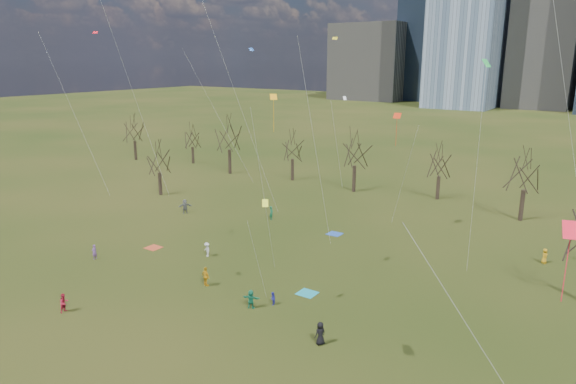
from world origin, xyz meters
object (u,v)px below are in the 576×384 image
Objects in this scene: blanket_navy at (335,234)px; person_2 at (64,303)px; person_4 at (206,277)px; blanket_teal at (307,293)px; blanket_crimson at (153,248)px.

person_2 is at bearing -106.60° from blanket_navy.
person_4 reaches higher than person_2.
blanket_teal and blanket_navy have the same top height.
blanket_navy is at bearing -23.76° from person_2.
blanket_teal is 19.95m from person_2.
blanket_navy is 0.89× the size of person_4.
person_4 is at bearing -155.17° from blanket_teal.
person_4 is at bearing -18.62° from blanket_crimson.
blanket_teal is 0.89× the size of person_4.
person_4 reaches higher than blanket_navy.
person_4 is (6.00, 10.03, 0.11)m from person_2.
person_2 is at bearing -69.01° from blanket_crimson.
blanket_crimson is (-13.91, -15.00, 0.00)m from blanket_navy.
person_4 is at bearing -97.85° from blanket_navy.
blanket_crimson is at bearing -179.91° from blanket_teal.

